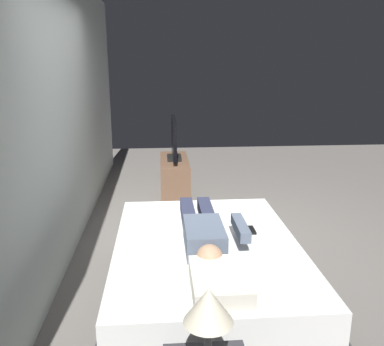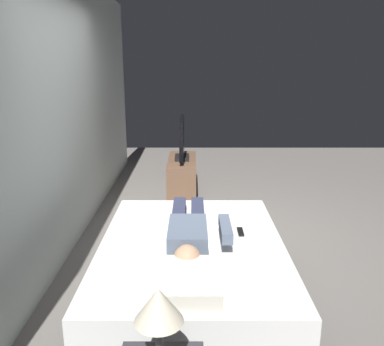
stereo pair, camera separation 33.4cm
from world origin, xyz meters
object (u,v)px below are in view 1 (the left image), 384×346
pillow (220,282)px  tv_stand (174,176)px  tv (174,140)px  lamp (208,307)px  bed (206,275)px  remote (252,230)px  person (204,231)px

pillow → tv_stand: (3.56, 0.14, -0.35)m
tv → lamp: bearing=-180.0°
bed → pillow: bearing=-180.0°
bed → remote: size_ratio=13.37×
remote → tv_stand: size_ratio=0.14×
person → tv_stand: size_ratio=1.15×
pillow → tv_stand: 3.58m
tv → lamp: size_ratio=2.10×
bed → pillow: size_ratio=4.18×
lamp → remote: bearing=-19.7°
bed → tv_stand: 2.88m
lamp → bed: bearing=-6.3°
bed → person: person is taller
lamp → tv: bearing=0.0°
person → remote: 0.44m
pillow → remote: (0.86, -0.39, -0.05)m
remote → tv: (2.69, 0.53, 0.24)m
person → remote: size_ratio=8.40×
remote → lamp: (-1.48, 0.53, 0.30)m
pillow → tv: 3.56m
tv → lamp: (-4.18, -0.00, 0.07)m
person → tv_stand: person is taller
tv → person: bearing=-177.4°
pillow → tv: size_ratio=0.55×
bed → lamp: bearing=173.7°
bed → pillow: 0.76m
person → tv: bearing=2.6°
remote → lamp: 1.60m
pillow → remote: pillow is taller
pillow → tv: (3.56, 0.14, 0.18)m
remote → bed: bearing=114.9°
person → tv: tv is taller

